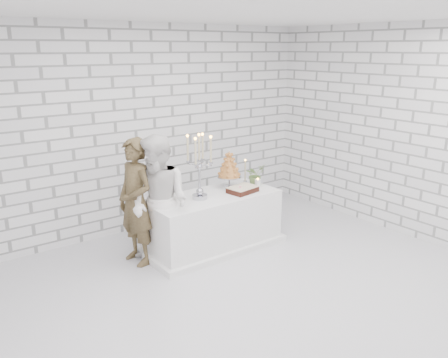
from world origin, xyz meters
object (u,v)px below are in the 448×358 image
candelabra (199,167)px  groom (136,202)px  bride (160,202)px  croquembouche (229,169)px  cake_table (213,221)px

candelabra → groom: bearing=164.3°
bride → croquembouche: 1.24m
groom → croquembouche: 1.43m
cake_table → croquembouche: 0.76m
groom → bride: (0.20, -0.24, 0.02)m
cake_table → groom: (-1.03, 0.20, 0.43)m
cake_table → candelabra: bearing=-174.1°
groom → bride: 0.32m
cake_table → groom: groom is taller
bride → croquembouche: (1.21, 0.18, 0.19)m
cake_table → candelabra: 0.84m
cake_table → candelabra: size_ratio=2.08×
candelabra → croquembouche: size_ratio=1.64×
cake_table → groom: size_ratio=1.11×
groom → croquembouche: size_ratio=3.05×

